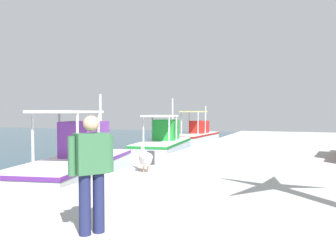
# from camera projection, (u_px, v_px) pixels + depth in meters

# --- Properties ---
(quay_pier) EXTENTS (36.00, 10.00, 0.80)m
(quay_pier) POSITION_uv_depth(u_px,v_px,m) (303.00, 172.00, 12.17)
(quay_pier) COLOR #B2B2AD
(quay_pier) RESTS_ON ground
(fishing_boat_second) EXTENTS (6.61, 3.27, 3.17)m
(fishing_boat_second) POSITION_uv_depth(u_px,v_px,m) (77.00, 164.00, 11.94)
(fishing_boat_second) COLOR white
(fishing_boat_second) RESTS_ON ground
(fishing_boat_third) EXTENTS (6.17, 2.68, 3.28)m
(fishing_boat_third) POSITION_uv_depth(u_px,v_px,m) (163.00, 144.00, 19.25)
(fishing_boat_third) COLOR white
(fishing_boat_third) RESTS_ON ground
(fishing_boat_fourth) EXTENTS (6.36, 2.19, 2.95)m
(fishing_boat_fourth) POSITION_uv_depth(u_px,v_px,m) (196.00, 136.00, 26.86)
(fishing_boat_fourth) COLOR white
(fishing_boat_fourth) RESTS_ON ground
(pelican) EXTENTS (0.84, 0.80, 0.82)m
(pelican) POSITION_uv_depth(u_px,v_px,m) (145.00, 158.00, 9.75)
(pelican) COLOR tan
(pelican) RESTS_ON quay_pier
(fisherman_standing) EXTENTS (0.55, 0.45, 1.62)m
(fisherman_standing) POSITION_uv_depth(u_px,v_px,m) (92.00, 168.00, 4.79)
(fisherman_standing) COLOR #1E234C
(fisherman_standing) RESTS_ON quay_pier
(mooring_bollard_second) EXTENTS (0.25, 0.25, 0.43)m
(mooring_bollard_second) POSITION_uv_depth(u_px,v_px,m) (151.00, 158.00, 11.15)
(mooring_bollard_second) COLOR #333338
(mooring_bollard_second) RESTS_ON quay_pier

